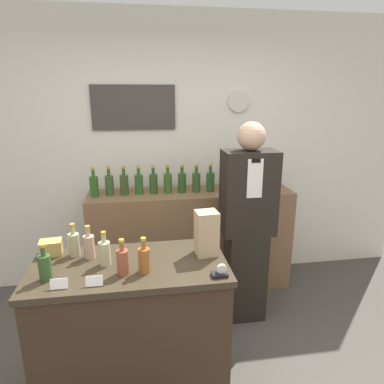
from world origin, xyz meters
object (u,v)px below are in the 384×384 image
Objects in this scene: potted_plant at (259,172)px; paper_bag at (207,233)px; shopkeeper at (247,226)px; tape_dispenser at (220,272)px.

paper_bag is (-0.76, -1.20, -0.09)m from potted_plant.
tape_dispenser is (-0.45, -0.91, 0.11)m from shopkeeper.
potted_plant is at bearing 57.52° from paper_bag.
tape_dispenser is at bearing -116.35° from shopkeeper.
tape_dispenser is at bearing -116.50° from potted_plant.
shopkeeper is 5.44× the size of potted_plant.
shopkeeper is at bearing 63.65° from tape_dispenser.
shopkeeper is 6.02× the size of paper_bag.
paper_bag is 0.31m from tape_dispenser.
potted_plant is at bearing 63.50° from tape_dispenser.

